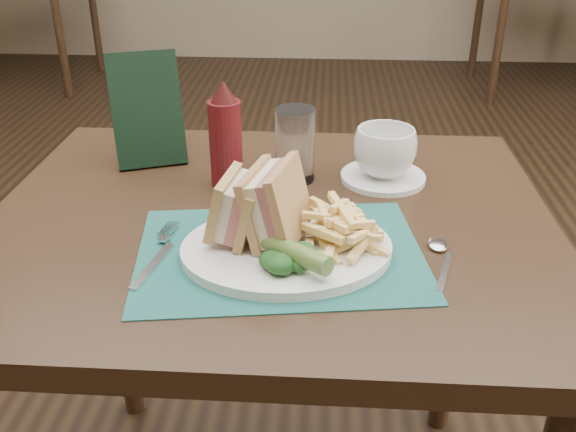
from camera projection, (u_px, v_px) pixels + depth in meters
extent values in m
plane|color=black|center=(289.00, 366.00, 1.82)|extent=(7.00, 7.00, 0.00)
plane|color=gray|center=(318.00, 59.00, 4.90)|extent=(6.00, 0.00, 6.00)
cube|color=#1B5750|center=(280.00, 253.00, 0.92)|extent=(0.44, 0.34, 0.00)
cylinder|color=#4A6A28|center=(293.00, 252.00, 0.85)|extent=(0.11, 0.10, 0.03)
cylinder|color=white|center=(383.00, 177.00, 1.14)|extent=(0.18, 0.18, 0.01)
imported|color=white|center=(385.00, 152.00, 1.12)|extent=(0.15, 0.15, 0.09)
cylinder|color=white|center=(295.00, 145.00, 1.11)|extent=(0.08, 0.08, 0.13)
cube|color=black|center=(147.00, 110.00, 1.17)|extent=(0.15, 0.12, 0.20)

